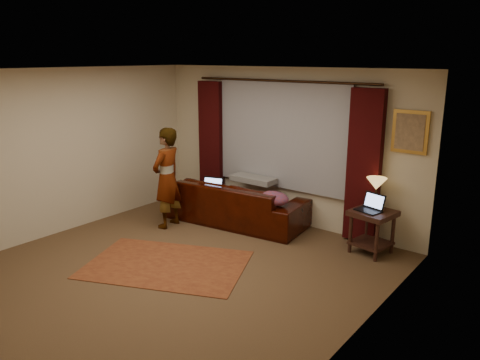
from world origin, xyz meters
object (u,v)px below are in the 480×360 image
sofa (235,195)px  person (167,178)px  end_table (372,232)px  laptop_sofa (210,187)px  tiffany_lamp (376,193)px  laptop_table (369,203)px

sofa → person: bearing=40.7°
end_table → person: 3.32m
laptop_sofa → tiffany_lamp: bearing=-6.6°
sofa → end_table: bearing=178.0°
tiffany_lamp → laptop_table: (-0.03, -0.16, -0.11)m
end_table → person: size_ratio=0.38×
laptop_table → sofa: bearing=-161.4°
laptop_sofa → person: size_ratio=0.24×
tiffany_lamp → laptop_table: size_ratio=1.24×
end_table → person: (-3.12, -1.03, 0.51)m
tiffany_lamp → person: (-3.09, -1.13, -0.04)m
end_table → laptop_table: bearing=-130.0°
tiffany_lamp → sofa: bearing=-172.7°
sofa → tiffany_lamp: size_ratio=5.30×
end_table → person: bearing=-161.7°
laptop_sofa → end_table: (2.71, 0.43, -0.30)m
laptop_table → end_table: bearing=65.2°
end_table → laptop_sofa: bearing=-171.0°
end_table → person: person is taller
sofa → end_table: (2.35, 0.19, -0.17)m
sofa → tiffany_lamp: bearing=-179.4°
laptop_table → person: person is taller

